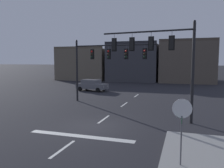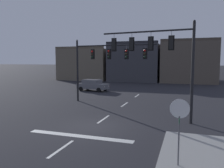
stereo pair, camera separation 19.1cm
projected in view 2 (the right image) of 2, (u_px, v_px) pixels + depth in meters
ground_plane at (93, 127)px, 15.09m from camera, size 400.00×400.00×0.00m
stop_bar_paint at (79, 136)px, 13.20m from camera, size 6.40×0.50×0.01m
lane_centreline at (103, 119)px, 16.98m from camera, size 0.16×26.40×0.01m
signal_mast_near_side at (159, 52)px, 16.34m from camera, size 6.77×1.11×6.99m
signal_mast_far_side at (103, 58)px, 23.14m from camera, size 8.48×0.87×6.49m
stop_sign at (179, 116)px, 9.01m from camera, size 0.76×0.64×2.83m
car_lot_nearside at (93, 85)px, 32.69m from camera, size 4.63×2.43×1.61m
building_row at (137, 63)px, 51.12m from camera, size 32.77×13.55×8.30m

